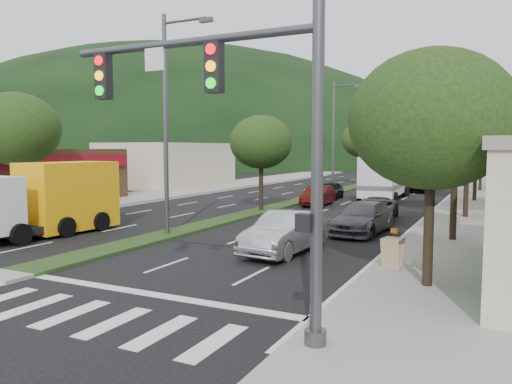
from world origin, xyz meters
The scene contains 28 objects.
ground centered at (0.00, 0.00, 0.00)m, with size 160.00×160.00×0.00m, color black.
sidewalk_right centered at (12.50, 25.00, 0.07)m, with size 5.00×90.00×0.15m, color gray.
sidewalk_left centered at (-13.00, 25.00, 0.07)m, with size 6.00×90.00×0.15m, color gray.
median centered at (0.00, 28.00, 0.06)m, with size 1.60×56.00×0.12m, color #183312.
traffic_signal centered at (9.03, -1.54, 4.65)m, with size 6.12×0.40×7.00m.
shop_left centered at (-18.46, 15.00, 2.01)m, with size 10.15×12.00×4.00m.
bldg_left_far centered at (-19.00, 34.00, 2.30)m, with size 9.00×14.00×4.60m, color beige.
hill_far centered at (-80.00, 110.00, 0.00)m, with size 176.00×132.00×82.00m, color black.
tree_r_a centered at (12.00, 4.00, 4.82)m, with size 4.60×4.60×6.63m.
tree_r_b centered at (12.00, 12.00, 5.04)m, with size 4.80×4.80×6.94m.
tree_r_c centered at (12.00, 20.00, 4.75)m, with size 4.40×4.40×6.48m.
tree_r_d centered at (12.00, 30.00, 5.18)m, with size 5.00×5.00×7.17m.
tree_r_e centered at (12.00, 40.00, 4.89)m, with size 4.60×4.60×6.71m.
tree_med_near centered at (0.00, 18.00, 4.43)m, with size 4.00×4.00×6.02m.
tree_med_far centered at (0.00, 44.00, 5.01)m, with size 4.80×4.80×6.94m.
tree_l_a centered at (-12.50, 10.00, 5.18)m, with size 5.20×5.20×7.25m.
streetlight_near centered at (0.21, 8.00, 5.58)m, with size 2.60×0.25×10.00m.
streetlight_mid centered at (0.21, 33.00, 5.58)m, with size 2.60×0.25×10.00m.
sedan_silver centered at (6.40, 6.92, 0.80)m, with size 1.69×4.86×1.60m, color #B9BCC2.
car_queue_a centered at (1.50, 27.72, 0.69)m, with size 1.62×4.03×1.37m, color black.
car_queue_b centered at (7.93, 12.72, 0.74)m, with size 2.07×5.09×1.48m, color #48474C.
car_queue_c centered at (2.19, 22.72, 0.70)m, with size 1.49×4.28×1.41m, color #4C100C.
car_queue_d centered at (7.46, 17.72, 0.63)m, with size 2.08×4.52×1.26m, color black.
car_queue_e centered at (3.79, 32.72, 0.67)m, with size 1.57×3.91×1.33m, color #4D4C51.
car_queue_f centered at (6.81, 37.72, 0.69)m, with size 1.93×4.75×1.38m, color black.
box_truck centered at (-5.03, 6.00, 1.60)m, with size 3.04×6.99×3.38m.
motorhome centered at (5.50, 29.19, 1.82)m, with size 3.13×9.00×3.41m.
a_frame_sign centered at (10.71, 5.62, 0.75)m, with size 0.70×0.77×1.35m.
Camera 1 is at (13.80, -10.63, 4.03)m, focal length 35.00 mm.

